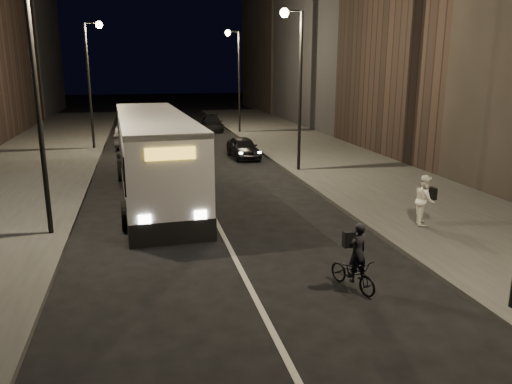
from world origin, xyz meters
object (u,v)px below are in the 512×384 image
pedestrian_woman (425,200)px  car_mid (130,136)px  streetlight_right_mid (296,69)px  car_near (243,148)px  city_bus (154,152)px  cyclist_on_bicycle (354,267)px  streetlight_right_far (236,68)px  streetlight_left_far (92,68)px  streetlight_left_near (43,72)px  car_far (212,123)px

pedestrian_woman → car_mid: size_ratio=0.38×
streetlight_right_mid → car_near: 7.01m
streetlight_right_mid → city_bus: 8.68m
city_bus → car_mid: bearing=92.0°
cyclist_on_bicycle → pedestrian_woman: (4.39, 4.02, 0.43)m
streetlight_right_far → car_mid: bearing=-150.1°
streetlight_left_far → streetlight_right_far: bearing=29.4°
cyclist_on_bicycle → pedestrian_woman: 5.97m
streetlight_right_mid → streetlight_left_near: bearing=-143.1°
streetlight_right_mid → car_near: size_ratio=2.16×
streetlight_left_near → cyclist_on_bicycle: 10.99m
streetlight_right_mid → streetlight_left_near: size_ratio=1.00×
cyclist_on_bicycle → car_far: bearing=69.1°
pedestrian_woman → car_mid: bearing=49.9°
streetlight_left_near → car_mid: bearing=83.6°
streetlight_left_near → city_bus: 6.83m
streetlight_left_near → streetlight_left_far: size_ratio=1.00×
streetlight_right_far → city_bus: bearing=-111.0°
streetlight_right_mid → cyclist_on_bicycle: 15.06m
streetlight_right_mid → cyclist_on_bicycle: (-2.79, -14.02, -4.75)m
car_far → streetlight_right_far: bearing=-51.1°
streetlight_left_near → cyclist_on_bicycle: size_ratio=4.42×
car_near → car_far: bearing=86.9°
city_bus → cyclist_on_bicycle: city_bus is taller
streetlight_left_far → cyclist_on_bicycle: 25.72m
streetlight_left_far → car_mid: streetlight_left_far is taller
cyclist_on_bicycle → streetlight_right_mid: bearing=59.7°
cyclist_on_bicycle → pedestrian_woman: size_ratio=1.05×
streetlight_right_far → streetlight_left_far: same height
cyclist_on_bicycle → car_near: size_ratio=0.49×
streetlight_right_far → pedestrian_woman: bearing=-86.5°
streetlight_left_near → streetlight_left_far: same height
streetlight_left_near → streetlight_left_far: 18.00m
cyclist_on_bicycle → car_near: 18.92m
streetlight_right_far → car_far: 5.57m
streetlight_right_far → city_bus: (-7.33, -19.13, -3.44)m
cyclist_on_bicycle → car_far: (1.05, 32.38, 0.02)m
streetlight_right_mid → city_bus: streetlight_right_mid is taller
car_far → car_mid: bearing=-130.4°
city_bus → pedestrian_woman: size_ratio=7.55×
city_bus → streetlight_left_near: bearing=-127.2°
city_bus → cyclist_on_bicycle: (4.54, -10.89, -1.31)m
streetlight_right_far → cyclist_on_bicycle: (-2.79, -30.02, -4.75)m
car_near → streetlight_right_far: bearing=78.0°
streetlight_right_mid → car_mid: (-8.54, 11.09, -4.60)m
streetlight_right_mid → streetlight_left_near: same height
city_bus → car_far: size_ratio=3.06×
streetlight_left_near → cyclist_on_bicycle: bearing=-37.4°
streetlight_right_far → streetlight_left_near: bearing=-114.0°
streetlight_left_far → pedestrian_woman: 23.86m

